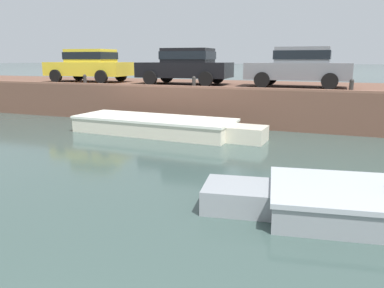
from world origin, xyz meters
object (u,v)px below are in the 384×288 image
car_left_inner_black (186,65)px  mooring_bollard_west (85,79)px  car_centre_grey (300,65)px  car_leftmost_yellow (89,64)px  boat_moored_west_cream (161,126)px  mooring_bollard_east (351,85)px  mooring_bollard_mid (194,82)px

car_left_inner_black → mooring_bollard_west: size_ratio=9.15×
car_centre_grey → car_leftmost_yellow: bearing=180.0°
boat_moored_west_cream → car_centre_grey: bearing=44.6°
boat_moored_west_cream → mooring_bollard_west: (-4.68, 2.23, 1.39)m
car_leftmost_yellow → mooring_bollard_west: bearing=-60.4°
boat_moored_west_cream → car_leftmost_yellow: bearing=144.6°
car_leftmost_yellow → boat_moored_west_cream: bearing=-35.4°
car_left_inner_black → mooring_bollard_east: car_left_inner_black is taller
car_left_inner_black → mooring_bollard_east: size_ratio=9.15×
boat_moored_west_cream → mooring_bollard_east: mooring_bollard_east is taller
car_leftmost_yellow → car_centre_grey: bearing=-0.0°
car_left_inner_black → car_leftmost_yellow: bearing=180.0°
car_leftmost_yellow → mooring_bollard_east: car_leftmost_yellow is taller
mooring_bollard_west → mooring_bollard_mid: (5.05, 0.00, 0.00)m
mooring_bollard_west → mooring_bollard_mid: bearing=0.0°
mooring_bollard_west → mooring_bollard_mid: size_ratio=1.00×
car_left_inner_black → mooring_bollard_west: 4.43m
car_leftmost_yellow → car_centre_grey: 9.83m
mooring_bollard_west → car_left_inner_black: bearing=24.7°
car_left_inner_black → mooring_bollard_east: 6.95m
car_centre_grey → mooring_bollard_east: 2.69m
car_leftmost_yellow → mooring_bollard_west: size_ratio=9.13×
car_left_inner_black → mooring_bollard_west: bearing=-155.3°
car_leftmost_yellow → mooring_bollard_east: (11.71, -1.83, -0.61)m
car_centre_grey → boat_moored_west_cream: bearing=-135.4°
car_centre_grey → mooring_bollard_west: car_centre_grey is taller
boat_moored_west_cream → mooring_bollard_west: size_ratio=15.25×
boat_moored_west_cream → mooring_bollard_mid: bearing=80.5°
car_leftmost_yellow → car_centre_grey: size_ratio=1.02×
mooring_bollard_west → mooring_bollard_mid: same height
car_leftmost_yellow → mooring_bollard_west: (1.04, -1.83, -0.61)m
car_leftmost_yellow → mooring_bollard_west: 2.19m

